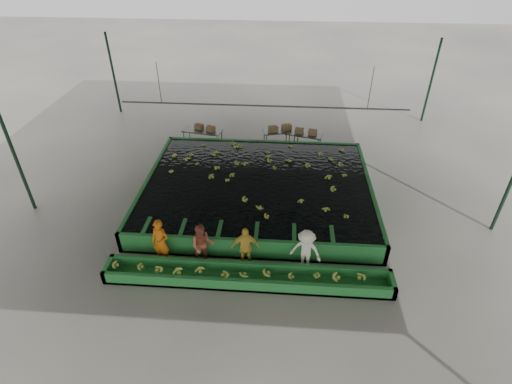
# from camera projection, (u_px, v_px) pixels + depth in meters

# --- Properties ---
(ground) EXTENTS (80.00, 80.00, 0.00)m
(ground) POSITION_uv_depth(u_px,v_px,m) (255.00, 218.00, 16.92)
(ground) COLOR gray
(ground) RESTS_ON ground
(shed_roof) EXTENTS (20.00, 22.00, 0.04)m
(shed_roof) POSITION_uv_depth(u_px,v_px,m) (255.00, 107.00, 14.09)
(shed_roof) COLOR gray
(shed_roof) RESTS_ON shed_posts
(shed_posts) EXTENTS (20.00, 22.00, 5.00)m
(shed_posts) POSITION_uv_depth(u_px,v_px,m) (255.00, 167.00, 15.51)
(shed_posts) COLOR black
(shed_posts) RESTS_ON ground
(flotation_tank) EXTENTS (10.00, 8.00, 0.90)m
(flotation_tank) POSITION_uv_depth(u_px,v_px,m) (258.00, 190.00, 17.90)
(flotation_tank) COLOR #22702E
(flotation_tank) RESTS_ON ground
(tank_water) EXTENTS (9.70, 7.70, 0.00)m
(tank_water) POSITION_uv_depth(u_px,v_px,m) (258.00, 182.00, 17.67)
(tank_water) COLOR black
(tank_water) RESTS_ON flotation_tank
(sorting_trough) EXTENTS (10.00, 1.00, 0.50)m
(sorting_trough) POSITION_uv_depth(u_px,v_px,m) (247.00, 276.00, 13.82)
(sorting_trough) COLOR #22702E
(sorting_trough) RESTS_ON ground
(cableway_rail) EXTENTS (0.08, 0.08, 14.00)m
(cableway_rail) POSITION_uv_depth(u_px,v_px,m) (263.00, 106.00, 19.34)
(cableway_rail) COLOR #59605B
(cableway_rail) RESTS_ON shed_roof
(rail_hanger_left) EXTENTS (0.04, 0.04, 2.00)m
(rail_hanger_left) POSITION_uv_depth(u_px,v_px,m) (159.00, 83.00, 19.08)
(rail_hanger_left) COLOR #59605B
(rail_hanger_left) RESTS_ON shed_roof
(rail_hanger_right) EXTENTS (0.04, 0.04, 2.00)m
(rail_hanger_right) POSITION_uv_depth(u_px,v_px,m) (371.00, 88.00, 18.47)
(rail_hanger_right) COLOR #59605B
(rail_hanger_right) RESTS_ON shed_roof
(worker_a) EXTENTS (0.75, 0.58, 1.84)m
(worker_a) POSITION_uv_depth(u_px,v_px,m) (160.00, 242.00, 14.29)
(worker_a) COLOR #CE5F0D
(worker_a) RESTS_ON ground
(worker_b) EXTENTS (0.94, 0.78, 1.73)m
(worker_b) POSITION_uv_depth(u_px,v_px,m) (203.00, 245.00, 14.23)
(worker_b) COLOR #A34D35
(worker_b) RESTS_ON ground
(worker_c) EXTENTS (1.06, 0.55, 1.72)m
(worker_c) POSITION_uv_depth(u_px,v_px,m) (245.00, 247.00, 14.14)
(worker_c) COLOR gold
(worker_c) RESTS_ON ground
(worker_d) EXTENTS (1.24, 0.91, 1.71)m
(worker_d) POSITION_uv_depth(u_px,v_px,m) (306.00, 251.00, 14.01)
(worker_d) COLOR white
(worker_d) RESTS_ON ground
(packing_table_left) EXTENTS (2.25, 1.22, 0.97)m
(packing_table_left) POSITION_uv_depth(u_px,v_px,m) (203.00, 138.00, 22.04)
(packing_table_left) COLOR #59605B
(packing_table_left) RESTS_ON ground
(packing_table_mid) EXTENTS (2.08, 1.22, 0.89)m
(packing_table_mid) POSITION_uv_depth(u_px,v_px,m) (281.00, 138.00, 22.18)
(packing_table_mid) COLOR #59605B
(packing_table_mid) RESTS_ON ground
(packing_table_right) EXTENTS (2.09, 1.28, 0.89)m
(packing_table_right) POSITION_uv_depth(u_px,v_px,m) (303.00, 141.00, 21.85)
(packing_table_right) COLOR #59605B
(packing_table_right) RESTS_ON ground
(box_stack_left) EXTENTS (1.20, 0.67, 0.25)m
(box_stack_left) POSITION_uv_depth(u_px,v_px,m) (205.00, 130.00, 21.80)
(box_stack_left) COLOR brown
(box_stack_left) RESTS_ON packing_table_left
(box_stack_mid) EXTENTS (1.32, 0.81, 0.28)m
(box_stack_mid) POSITION_uv_depth(u_px,v_px,m) (280.00, 130.00, 21.92)
(box_stack_mid) COLOR brown
(box_stack_mid) RESTS_ON packing_table_mid
(box_stack_right) EXTENTS (1.22, 0.54, 0.25)m
(box_stack_right) POSITION_uv_depth(u_px,v_px,m) (306.00, 134.00, 21.58)
(box_stack_right) COLOR brown
(box_stack_right) RESTS_ON packing_table_right
(floating_bananas) EXTENTS (8.75, 5.97, 0.12)m
(floating_bananas) POSITION_uv_depth(u_px,v_px,m) (259.00, 173.00, 18.33)
(floating_bananas) COLOR #9DB43E
(floating_bananas) RESTS_ON tank_water
(trough_bananas) EXTENTS (8.50, 0.57, 0.11)m
(trough_bananas) POSITION_uv_depth(u_px,v_px,m) (247.00, 273.00, 13.73)
(trough_bananas) COLOR #9DB43E
(trough_bananas) RESTS_ON sorting_trough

